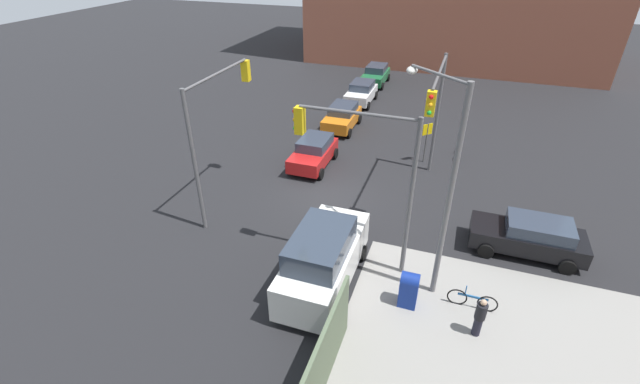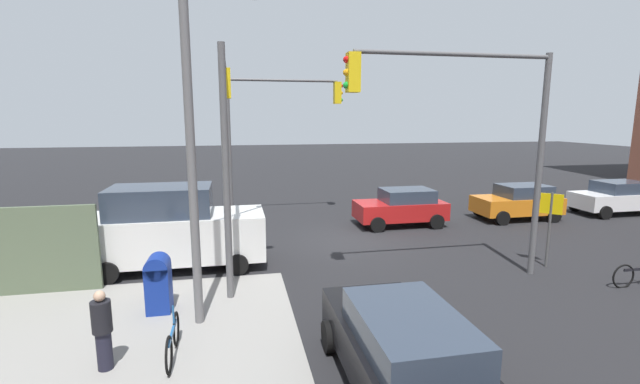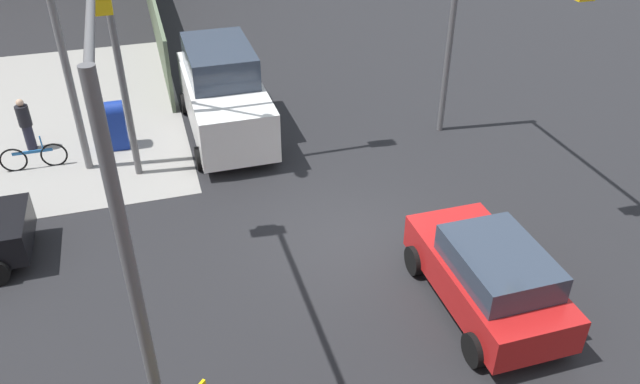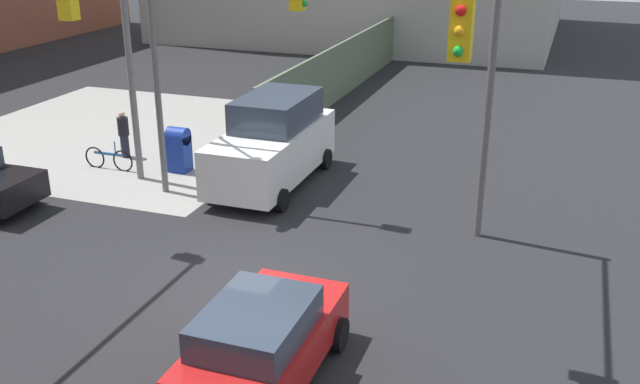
# 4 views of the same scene
# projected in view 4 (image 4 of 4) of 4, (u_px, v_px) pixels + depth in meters

# --- Properties ---
(ground_plane) EXTENTS (120.00, 120.00, 0.00)m
(ground_plane) POSITION_uv_depth(u_px,v_px,m) (238.00, 288.00, 15.46)
(ground_plane) COLOR black
(sidewalk_corner) EXTENTS (12.00, 12.00, 0.01)m
(sidewalk_corner) POSITION_uv_depth(u_px,v_px,m) (123.00, 134.00, 26.16)
(sidewalk_corner) COLOR gray
(sidewalk_corner) RESTS_ON ground
(construction_fence) EXTENTS (20.41, 0.12, 2.40)m
(construction_fence) POSITION_uv_depth(u_px,v_px,m) (349.00, 65.00, 31.98)
(construction_fence) COLOR #56664C
(construction_fence) RESTS_ON ground
(traffic_signal_se_corner) EXTENTS (5.41, 0.36, 6.50)m
(traffic_signal_se_corner) POSITION_uv_depth(u_px,v_px,m) (481.00, 69.00, 14.50)
(traffic_signal_se_corner) COLOR #59595B
(traffic_signal_se_corner) RESTS_ON ground
(traffic_signal_ne_corner) EXTENTS (0.36, 4.56, 6.50)m
(traffic_signal_ne_corner) POSITION_uv_depth(u_px,v_px,m) (209.00, 37.00, 18.60)
(traffic_signal_ne_corner) COLOR #59595B
(traffic_signal_ne_corner) RESTS_ON ground
(street_lamp_corner) EXTENTS (1.90, 2.14, 8.00)m
(street_lamp_corner) POSITION_uv_depth(u_px,v_px,m) (130.00, 24.00, 19.82)
(street_lamp_corner) COLOR slate
(street_lamp_corner) RESTS_ON ground
(mailbox_blue) EXTENTS (0.56, 0.64, 1.43)m
(mailbox_blue) POSITION_uv_depth(u_px,v_px,m) (179.00, 148.00, 22.18)
(mailbox_blue) COLOR navy
(mailbox_blue) RESTS_ON ground
(sedan_red) EXTENTS (3.89, 2.02, 1.62)m
(sedan_red) POSITION_uv_depth(u_px,v_px,m) (263.00, 341.00, 12.05)
(sedan_red) COLOR #B21919
(sedan_red) RESTS_ON ground
(van_white_delivery) EXTENTS (5.40, 2.32, 2.62)m
(van_white_delivery) POSITION_uv_depth(u_px,v_px,m) (273.00, 142.00, 21.01)
(van_white_delivery) COLOR white
(van_white_delivery) RESTS_ON ground
(pedestrian_crossing) EXTENTS (0.36, 0.36, 1.57)m
(pedestrian_crossing) POSITION_uv_depth(u_px,v_px,m) (124.00, 134.00, 23.44)
(pedestrian_crossing) COLOR black
(pedestrian_crossing) RESTS_ON ground
(bicycle_leaning_on_fence) EXTENTS (0.05, 1.75, 0.97)m
(bicycle_leaning_on_fence) POSITION_uv_depth(u_px,v_px,m) (109.00, 159.00, 22.49)
(bicycle_leaning_on_fence) COLOR black
(bicycle_leaning_on_fence) RESTS_ON ground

